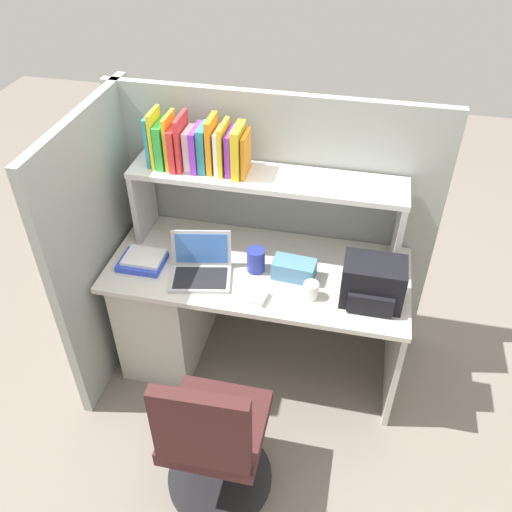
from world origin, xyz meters
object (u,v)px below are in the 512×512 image
Objects in this scene: laptop at (201,267)px; office_chair at (214,444)px; snack_canister at (256,260)px; paper_cup at (311,290)px; backpack at (373,283)px; computer_mouse at (260,298)px; tissue_box at (294,269)px.

office_chair is at bearing -70.67° from laptop.
office_chair is (0.26, -0.75, -0.39)m from laptop.
snack_canister is (0.27, 0.10, 0.02)m from laptop.
paper_cup is 0.09× the size of office_chair.
paper_cup is (-0.29, -0.04, -0.07)m from backpack.
laptop reaches higher than paper_cup.
office_chair reaches higher than computer_mouse.
tissue_box reaches higher than computer_mouse.
tissue_box is 0.24× the size of office_chair.
laptop is 0.88m from office_chair.
computer_mouse is 0.24m from snack_canister.
paper_cup is at bearing -116.69° from office_chair.
laptop is 0.59m from paper_cup.
tissue_box is (0.13, 0.21, 0.03)m from computer_mouse.
computer_mouse is 0.25m from tissue_box.
tissue_box is at bearing 166.21° from backpack.
backpack reaches higher than snack_canister.
tissue_box is (-0.11, 0.14, 0.01)m from paper_cup.
paper_cup is (0.58, -0.05, -0.01)m from laptop.
backpack is 0.42m from tissue_box.
backpack is (0.88, -0.01, 0.06)m from laptop.
backpack is at bearing -0.68° from laptop.
snack_canister is (-0.07, 0.22, 0.05)m from computer_mouse.
backpack is at bearing -131.82° from office_chair.
backpack is at bearing -9.21° from tissue_box.
computer_mouse is 0.47× the size of tissue_box.
snack_canister reaches higher than computer_mouse.
snack_canister is at bearing -92.66° from office_chair.
backpack is at bearing 20.80° from computer_mouse.
snack_canister is at bearing 20.12° from laptop.
backpack reaches higher than tissue_box.
backpack is 2.27× the size of snack_canister.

